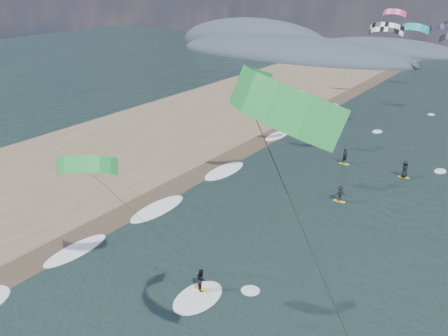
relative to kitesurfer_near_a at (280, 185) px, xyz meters
The scene contains 8 objects.
sand_strip 40.08m from the kitesurfer_near_a, 159.54° to the left, with size 26.00×240.00×0.00m, color brown.
wet_sand_strip 30.12m from the kitesurfer_near_a, 150.47° to the left, with size 3.00×240.00×0.00m, color #382D23.
coastal_hills 125.09m from the kitesurfer_near_a, 116.77° to the left, with size 80.00×41.00×15.00m.
kitesurfer_near_a is the anchor object (origin of this frame).
kitesurfer_near_b 16.13m from the kitesurfer_near_a, 154.76° to the left, with size 6.95×8.90×11.54m.
far_kitesurfers 37.72m from the kitesurfer_near_a, 102.60° to the left, with size 7.69×10.38×1.81m.
bg_kite_field 58.41m from the kitesurfer_near_a, 102.11° to the left, with size 15.13×72.50×11.83m.
shoreline_surf 31.62m from the kitesurfer_near_a, 140.86° to the left, with size 2.40×79.40×0.11m.
Camera 1 is at (17.30, -15.31, 20.07)m, focal length 40.00 mm.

